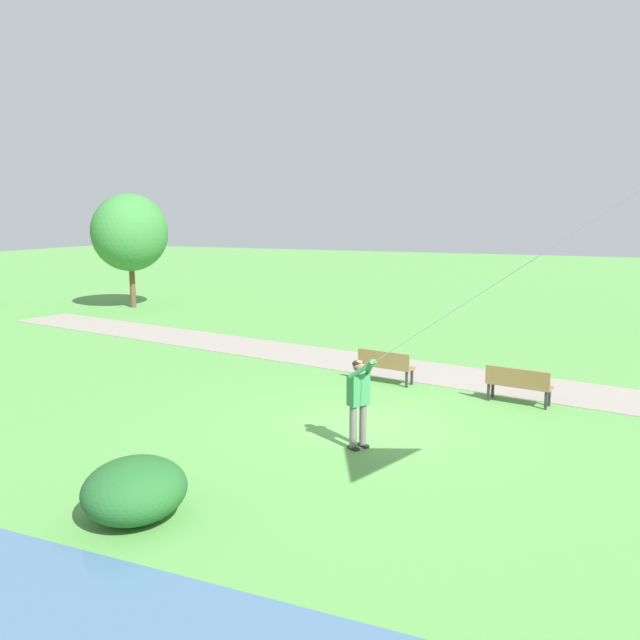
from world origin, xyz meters
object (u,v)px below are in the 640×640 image
at_px(tree_lakeside_far, 130,233).
at_px(lakeside_shrub, 135,490).
at_px(park_bench_far_walkway, 385,364).
at_px(person_kite_flyer, 359,395).
at_px(park_bench_near_walkway, 518,383).

relative_size(tree_lakeside_far, lakeside_shrub, 3.41).
bearing_deg(park_bench_far_walkway, lakeside_shrub, 172.95).
bearing_deg(park_bench_far_walkway, person_kite_flyer, -168.58).
bearing_deg(lakeside_shrub, person_kite_flyer, -27.20).
xyz_separation_m(person_kite_flyer, park_bench_near_walkway, (4.20, -2.48, -0.54)).
xyz_separation_m(park_bench_near_walkway, tree_lakeside_far, (9.20, 18.70, 3.03)).
bearing_deg(lakeside_shrub, tree_lakeside_far, 39.13).
distance_m(park_bench_near_walkway, lakeside_shrub, 9.37).
relative_size(person_kite_flyer, park_bench_near_walkway, 1.18).
xyz_separation_m(park_bench_far_walkway, lakeside_shrub, (-8.80, 1.09, -0.06)).
xyz_separation_m(park_bench_far_walkway, tree_lakeside_far, (8.61, 15.25, 3.03)).
distance_m(tree_lakeside_far, lakeside_shrub, 22.65).
distance_m(person_kite_flyer, tree_lakeside_far, 21.19).
relative_size(person_kite_flyer, park_bench_far_walkway, 1.18).
relative_size(person_kite_flyer, tree_lakeside_far, 0.34).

